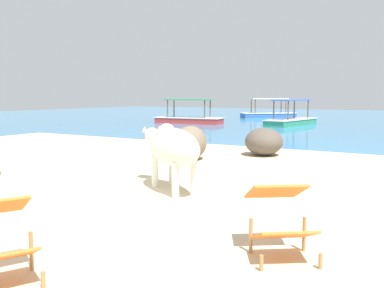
% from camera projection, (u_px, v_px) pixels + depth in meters
% --- Properties ---
extents(sand_beach, '(18.00, 14.00, 0.04)m').
position_uv_depth(sand_beach, '(70.00, 200.00, 6.00)').
color(sand_beach, '#CCB78E').
rests_on(sand_beach, ground).
extents(water_surface, '(60.00, 36.00, 0.03)m').
position_uv_depth(water_surface, '(345.00, 120.00, 24.95)').
color(water_surface, teal).
rests_on(water_surface, ground).
extents(cow, '(1.74, 1.34, 1.04)m').
position_uv_depth(cow, '(172.00, 147.00, 6.44)').
color(cow, silver).
rests_on(cow, sand_beach).
extents(deck_chair_far, '(0.87, 0.93, 0.68)m').
position_uv_depth(deck_chair_far, '(280.00, 214.00, 3.88)').
color(deck_chair_far, '#A37A4C').
rests_on(deck_chair_far, sand_beach).
extents(shore_rock_large, '(1.25, 1.31, 0.68)m').
position_uv_depth(shore_rock_large, '(264.00, 142.00, 10.29)').
color(shore_rock_large, brown).
rests_on(shore_rock_large, sand_beach).
extents(shore_rock_medium, '(0.84, 1.07, 0.79)m').
position_uv_depth(shore_rock_medium, '(190.00, 143.00, 9.56)').
color(shore_rock_medium, '#756651').
rests_on(shore_rock_medium, sand_beach).
extents(boat_green, '(1.81, 3.82, 1.29)m').
position_uv_depth(boat_green, '(291.00, 120.00, 20.79)').
color(boat_green, '#338E66').
rests_on(boat_green, water_surface).
extents(boat_blue, '(3.51, 3.31, 1.29)m').
position_uv_depth(boat_blue, '(268.00, 113.00, 27.87)').
color(boat_blue, '#3866B7').
rests_on(boat_blue, water_surface).
extents(boat_red, '(3.77, 1.50, 1.29)m').
position_uv_depth(boat_red, '(189.00, 118.00, 22.22)').
color(boat_red, '#C63833').
rests_on(boat_red, water_surface).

